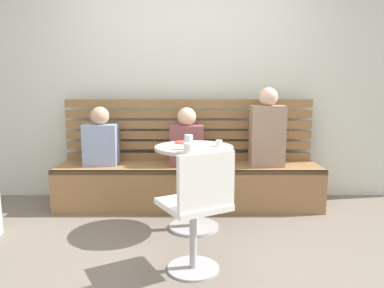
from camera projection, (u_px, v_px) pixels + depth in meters
The scene contains 13 objects.
ground at pixel (188, 259), 2.73m from camera, with size 8.00×8.00×0.00m, color #70665B.
back_wall at pixel (190, 67), 4.11m from camera, with size 5.20×0.10×2.90m, color silver.
booth_bench at pixel (190, 186), 3.87m from camera, with size 2.70×0.52×0.44m.
booth_backrest at pixel (190, 130), 4.02m from camera, with size 2.65×0.04×0.67m.
cafe_table at pixel (195, 171), 3.24m from camera, with size 0.68×0.68×0.74m.
white_chair at pixel (199, 208), 2.45m from camera, with size 0.54×0.54×0.85m.
person_adult at pixel (268, 131), 3.78m from camera, with size 0.34×0.22×0.80m.
person_child_left at pixel (102, 139), 3.84m from camera, with size 0.34×0.22×0.60m.
person_child_middle at pixel (188, 140), 3.81m from camera, with size 0.34×0.22×0.59m.
cup_espresso_small at pixel (220, 143), 3.19m from camera, with size 0.06×0.06×0.06m, color silver.
cup_glass_tall at pixel (190, 142), 3.05m from camera, with size 0.07×0.07×0.12m, color silver.
cup_ceramic_white at pixel (190, 148), 2.93m from camera, with size 0.08×0.08×0.07m, color white.
plate_small at pixel (185, 142), 3.39m from camera, with size 0.17×0.17×0.01m, color #DB4C42.
Camera 1 is at (0.04, -2.56, 1.27)m, focal length 34.87 mm.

